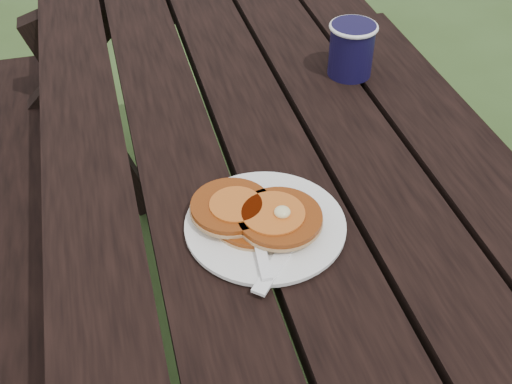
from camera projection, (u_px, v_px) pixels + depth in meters
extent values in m
plane|color=#30441D|center=(255.00, 358.00, 1.65)|extent=(60.00, 60.00, 0.00)
cube|color=black|center=(255.00, 124.00, 1.17)|extent=(0.75, 1.80, 0.04)
cube|color=black|center=(489.00, 196.00, 1.47)|extent=(0.25, 1.80, 0.04)
cylinder|color=white|center=(265.00, 226.00, 0.93)|extent=(0.26, 0.26, 0.01)
cylinder|color=#88390F|center=(254.00, 219.00, 0.92)|extent=(0.12, 0.12, 0.01)
cylinder|color=#88390F|center=(231.00, 206.00, 0.93)|extent=(0.12, 0.12, 0.01)
cylinder|color=#88390F|center=(280.00, 218.00, 0.91)|extent=(0.12, 0.12, 0.01)
cylinder|color=#B05119|center=(273.00, 213.00, 0.91)|extent=(0.09, 0.09, 0.00)
ellipsoid|color=#F4E59E|center=(282.00, 212.00, 0.90)|extent=(0.02, 0.02, 0.01)
cube|color=white|center=(286.00, 248.00, 0.88)|extent=(0.13, 0.15, 0.00)
cylinder|color=black|center=(351.00, 50.00, 1.23)|extent=(0.08, 0.08, 0.10)
torus|color=white|center=(354.00, 27.00, 1.20)|extent=(0.09, 0.09, 0.01)
cylinder|color=black|center=(354.00, 28.00, 1.20)|extent=(0.07, 0.07, 0.01)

